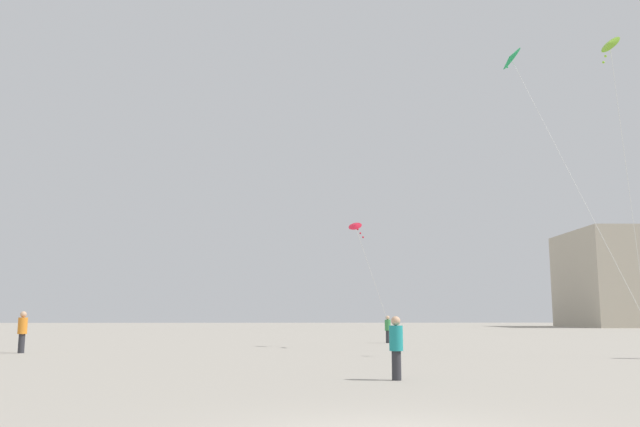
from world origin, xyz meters
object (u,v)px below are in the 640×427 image
at_px(kite_lime_diamond, 610,49).
at_px(kite_crimson_diamond, 356,228).
at_px(person_in_orange, 22,330).
at_px(kite_emerald_diamond, 511,59).
at_px(person_in_green, 388,328).
at_px(person_in_teal, 396,345).

xyz_separation_m(kite_lime_diamond, kite_crimson_diamond, (-9.37, 9.94, -6.05)).
height_order(person_in_orange, kite_emerald_diamond, kite_emerald_diamond).
xyz_separation_m(person_in_green, kite_lime_diamond, (7.01, -14.98, 11.39)).
relative_size(kite_lime_diamond, kite_emerald_diamond, 0.83).
height_order(person_in_teal, person_in_orange, person_in_orange).
height_order(kite_crimson_diamond, kite_emerald_diamond, kite_emerald_diamond).
xyz_separation_m(person_in_green, kite_emerald_diamond, (5.37, -8.06, 13.71)).
xyz_separation_m(person_in_green, kite_crimson_diamond, (-2.36, -5.05, 5.34)).
bearing_deg(kite_lime_diamond, person_in_teal, -142.08).
relative_size(kite_crimson_diamond, kite_emerald_diamond, 0.40).
bearing_deg(person_in_teal, person_in_orange, 171.41).
distance_m(person_in_orange, kite_crimson_diamond, 16.76).
distance_m(person_in_green, person_in_orange, 20.15).
distance_m(person_in_teal, kite_emerald_diamond, 21.97).
distance_m(person_in_orange, kite_emerald_diamond, 26.69).
relative_size(person_in_green, kite_crimson_diamond, 0.29).
xyz_separation_m(kite_lime_diamond, kite_emerald_diamond, (-1.63, 6.92, 2.33)).
bearing_deg(person_in_green, person_in_teal, -87.37).
bearing_deg(kite_crimson_diamond, kite_lime_diamond, -46.68).
bearing_deg(person_in_teal, kite_emerald_diamond, 93.58).
height_order(person_in_orange, kite_crimson_diamond, kite_crimson_diamond).
relative_size(person_in_orange, kite_crimson_diamond, 0.32).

